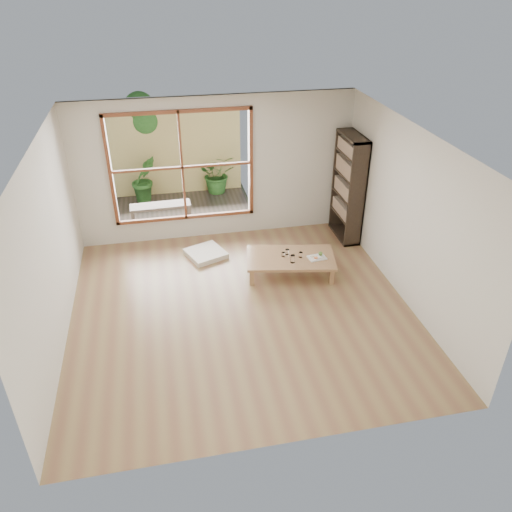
{
  "coord_description": "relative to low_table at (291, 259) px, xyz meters",
  "views": [
    {
      "loc": [
        -1.0,
        -5.98,
        4.52
      ],
      "look_at": [
        0.34,
        0.57,
        0.55
      ],
      "focal_mm": 35.0,
      "sensor_mm": 36.0,
      "label": 1
    }
  ],
  "objects": [
    {
      "name": "ground",
      "position": [
        -0.98,
        -0.82,
        -0.28
      ],
      "size": [
        5.0,
        5.0,
        0.0
      ],
      "primitive_type": "plane",
      "color": "olive",
      "rests_on": "ground"
    },
    {
      "name": "low_table",
      "position": [
        0.0,
        0.0,
        0.0
      ],
      "size": [
        1.56,
        1.05,
        0.31
      ],
      "rotation": [
        0.0,
        0.0,
        -0.18
      ],
      "color": "#9E6F4C",
      "rests_on": "ground"
    },
    {
      "name": "floor_cushion",
      "position": [
        -1.32,
        0.85,
        -0.23
      ],
      "size": [
        0.79,
        0.79,
        0.09
      ],
      "primitive_type": "cube",
      "rotation": [
        0.0,
        0.0,
        0.38
      ],
      "color": "white",
      "rests_on": "ground"
    },
    {
      "name": "bookshelf",
      "position": [
        1.35,
        1.08,
        0.7
      ],
      "size": [
        0.31,
        0.88,
        1.95
      ],
      "primitive_type": "cube",
      "color": "#32271C",
      "rests_on": "ground"
    },
    {
      "name": "glass_tall",
      "position": [
        -0.02,
        -0.18,
        0.1
      ],
      "size": [
        0.07,
        0.07,
        0.13
      ],
      "primitive_type": "cylinder",
      "color": "silver",
      "rests_on": "low_table"
    },
    {
      "name": "glass_mid",
      "position": [
        0.16,
        -0.04,
        0.08
      ],
      "size": [
        0.06,
        0.06,
        0.09
      ],
      "primitive_type": "cylinder",
      "color": "silver",
      "rests_on": "low_table"
    },
    {
      "name": "glass_short",
      "position": [
        -0.03,
        0.1,
        0.08
      ],
      "size": [
        0.07,
        0.07,
        0.09
      ],
      "primitive_type": "cylinder",
      "color": "silver",
      "rests_on": "low_table"
    },
    {
      "name": "glass_small",
      "position": [
        -0.12,
        0.05,
        0.07
      ],
      "size": [
        0.05,
        0.05,
        0.07
      ],
      "primitive_type": "cylinder",
      "color": "silver",
      "rests_on": "low_table"
    },
    {
      "name": "food_tray",
      "position": [
        0.43,
        -0.12,
        0.06
      ],
      "size": [
        0.31,
        0.24,
        0.09
      ],
      "rotation": [
        0.0,
        0.0,
        0.13
      ],
      "color": "white",
      "rests_on": "low_table"
    },
    {
      "name": "deck",
      "position": [
        -1.58,
        2.74,
        -0.28
      ],
      "size": [
        2.8,
        2.0,
        0.05
      ],
      "primitive_type": "cube",
      "color": "#342C26",
      "rests_on": "ground"
    },
    {
      "name": "garden_bench",
      "position": [
        -2.03,
        2.32,
        0.06
      ],
      "size": [
        1.19,
        0.38,
        0.37
      ],
      "rotation": [
        0.0,
        0.0,
        0.03
      ],
      "color": "#32271C",
      "rests_on": "deck"
    },
    {
      "name": "bamboo_fence",
      "position": [
        -1.58,
        3.74,
        0.62
      ],
      "size": [
        2.8,
        0.06,
        1.8
      ],
      "primitive_type": "cube",
      "color": "tan",
      "rests_on": "ground"
    },
    {
      "name": "shrub_right",
      "position": [
        -0.72,
        3.58,
        0.19
      ],
      "size": [
        0.83,
        0.73,
        0.88
      ],
      "primitive_type": "imported",
      "rotation": [
        0.0,
        0.0,
        0.06
      ],
      "color": "#2A5820",
      "rests_on": "deck"
    },
    {
      "name": "shrub_left",
      "position": [
        -2.31,
        3.4,
        0.25
      ],
      "size": [
        0.68,
        0.62,
        1.0
      ],
      "primitive_type": "imported",
      "rotation": [
        0.0,
        0.0,
        0.39
      ],
      "color": "#2A5820",
      "rests_on": "deck"
    },
    {
      "name": "garden_tree",
      "position": [
        -2.25,
        4.05,
        1.35
      ],
      "size": [
        1.04,
        0.85,
        2.22
      ],
      "color": "#4C3D2D",
      "rests_on": "ground"
    }
  ]
}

